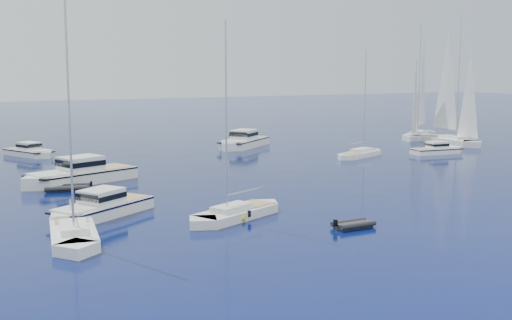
# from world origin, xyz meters

# --- Properties ---
(ground) EXTENTS (400.00, 400.00, 0.00)m
(ground) POSITION_xyz_m (0.00, 0.00, 0.00)
(ground) COLOR navy
(ground) RESTS_ON ground
(motor_cruiser_left) EXTENTS (10.02, 7.95, 2.61)m
(motor_cruiser_left) POSITION_xyz_m (-21.21, 16.53, 0.00)
(motor_cruiser_left) COLOR silver
(motor_cruiser_left) RESTS_ON ground
(motor_cruiser_centre) EXTENTS (13.02, 7.91, 3.27)m
(motor_cruiser_centre) POSITION_xyz_m (-19.44, 31.77, 0.00)
(motor_cruiser_centre) COLOR silver
(motor_cruiser_centre) RESTS_ON ground
(motor_cruiser_far_r) EXTENTS (8.16, 3.30, 2.08)m
(motor_cruiser_far_r) POSITION_xyz_m (26.55, 32.07, 0.00)
(motor_cruiser_far_r) COLOR white
(motor_cruiser_far_r) RESTS_ON ground
(motor_cruiser_distant) EXTENTS (11.58, 10.36, 3.14)m
(motor_cruiser_distant) POSITION_xyz_m (7.31, 50.05, 0.00)
(motor_cruiser_distant) COLOR silver
(motor_cruiser_distant) RESTS_ON ground
(motor_cruiser_horizon) EXTENTS (6.15, 8.99, 2.28)m
(motor_cruiser_horizon) POSITION_xyz_m (-20.69, 54.00, 0.00)
(motor_cruiser_horizon) COLOR white
(motor_cruiser_horizon) RESTS_ON ground
(sailboat_fore) EXTENTS (4.43, 11.08, 15.84)m
(sailboat_fore) POSITION_xyz_m (-24.35, 10.87, 0.00)
(sailboat_fore) COLOR white
(sailboat_fore) RESTS_ON ground
(sailboat_mid_l) EXTENTS (10.25, 6.56, 14.81)m
(sailboat_mid_l) POSITION_xyz_m (-12.46, 11.38, 0.00)
(sailboat_mid_l) COLOR silver
(sailboat_mid_l) RESTS_ON ground
(sailboat_centre) EXTENTS (9.61, 5.98, 13.84)m
(sailboat_centre) POSITION_xyz_m (15.92, 34.48, 0.00)
(sailboat_centre) COLOR white
(sailboat_centre) RESTS_ON ground
(sailboat_sails_r) EXTENTS (4.04, 13.29, 19.31)m
(sailboat_sails_r) POSITION_xyz_m (36.17, 39.89, 0.00)
(sailboat_sails_r) COLOR white
(sailboat_sails_r) RESTS_ON ground
(sailboat_sails_far) EXTENTS (12.17, 9.93, 18.50)m
(sailboat_sails_far) POSITION_xyz_m (37.33, 47.78, 0.00)
(sailboat_sails_far) COLOR white
(sailboat_sails_far) RESTS_ON ground
(tender_yellow) EXTENTS (3.70, 3.75, 0.95)m
(tender_yellow) POSITION_xyz_m (-13.12, 11.40, 0.00)
(tender_yellow) COLOR #E0EA0D
(tender_yellow) RESTS_ON ground
(tender_grey_near) EXTENTS (3.06, 1.78, 0.95)m
(tender_grey_near) POSITION_xyz_m (-6.49, 4.98, 0.00)
(tender_grey_near) COLOR black
(tender_grey_near) RESTS_ON ground
(tender_grey_far) EXTENTS (4.56, 3.14, 0.95)m
(tender_grey_far) POSITION_xyz_m (-21.21, 28.29, 0.00)
(tender_grey_far) COLOR black
(tender_grey_far) RESTS_ON ground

